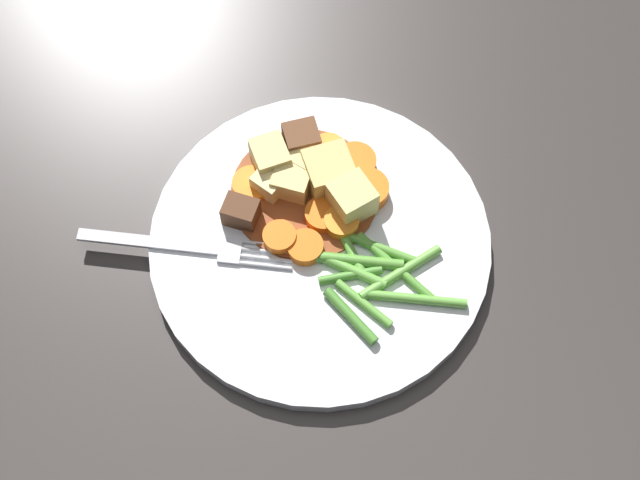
% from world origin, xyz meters
% --- Properties ---
extents(ground_plane, '(3.00, 3.00, 0.00)m').
position_xyz_m(ground_plane, '(0.00, 0.00, 0.00)').
color(ground_plane, '#383330').
extents(dinner_plate, '(0.28, 0.28, 0.01)m').
position_xyz_m(dinner_plate, '(0.00, 0.00, 0.01)').
color(dinner_plate, white).
rests_on(dinner_plate, ground_plane).
extents(stew_sauce, '(0.12, 0.12, 0.00)m').
position_xyz_m(stew_sauce, '(0.04, -0.01, 0.01)').
color(stew_sauce, brown).
rests_on(stew_sauce, dinner_plate).
extents(carrot_slice_0, '(0.04, 0.04, 0.01)m').
position_xyz_m(carrot_slice_0, '(-0.00, 0.01, 0.02)').
color(carrot_slice_0, orange).
rests_on(carrot_slice_0, dinner_plate).
extents(carrot_slice_1, '(0.05, 0.05, 0.01)m').
position_xyz_m(carrot_slice_1, '(0.04, -0.06, 0.02)').
color(carrot_slice_1, orange).
rests_on(carrot_slice_1, dinner_plate).
extents(carrot_slice_2, '(0.03, 0.03, 0.01)m').
position_xyz_m(carrot_slice_2, '(0.00, -0.02, 0.02)').
color(carrot_slice_2, orange).
rests_on(carrot_slice_2, dinner_plate).
extents(carrot_slice_3, '(0.04, 0.04, 0.01)m').
position_xyz_m(carrot_slice_3, '(0.01, -0.01, 0.02)').
color(carrot_slice_3, orange).
rests_on(carrot_slice_3, dinner_plate).
extents(carrot_slice_4, '(0.03, 0.03, 0.01)m').
position_xyz_m(carrot_slice_4, '(0.02, 0.03, 0.02)').
color(carrot_slice_4, orange).
rests_on(carrot_slice_4, dinner_plate).
extents(carrot_slice_5, '(0.03, 0.03, 0.01)m').
position_xyz_m(carrot_slice_5, '(0.06, -0.05, 0.02)').
color(carrot_slice_5, orange).
rests_on(carrot_slice_5, dinner_plate).
extents(carrot_slice_6, '(0.05, 0.05, 0.01)m').
position_xyz_m(carrot_slice_6, '(0.01, -0.06, 0.02)').
color(carrot_slice_6, orange).
rests_on(carrot_slice_6, dinner_plate).
extents(carrot_slice_7, '(0.04, 0.04, 0.01)m').
position_xyz_m(carrot_slice_7, '(0.07, 0.02, 0.02)').
color(carrot_slice_7, orange).
rests_on(carrot_slice_7, dinner_plate).
extents(potato_chunk_0, '(0.04, 0.04, 0.02)m').
position_xyz_m(potato_chunk_0, '(0.05, -0.01, 0.03)').
color(potato_chunk_0, '#E5CC7A').
rests_on(potato_chunk_0, dinner_plate).
extents(potato_chunk_1, '(0.03, 0.03, 0.03)m').
position_xyz_m(potato_chunk_1, '(0.01, -0.04, 0.03)').
color(potato_chunk_1, '#E5CC7A').
rests_on(potato_chunk_1, dinner_plate).
extents(potato_chunk_2, '(0.05, 0.05, 0.03)m').
position_xyz_m(potato_chunk_2, '(0.04, -0.04, 0.03)').
color(potato_chunk_2, '#DBBC6B').
rests_on(potato_chunk_2, dinner_plate).
extents(potato_chunk_3, '(0.04, 0.04, 0.03)m').
position_xyz_m(potato_chunk_3, '(0.08, -0.01, 0.03)').
color(potato_chunk_3, '#E5CC7A').
rests_on(potato_chunk_3, dinner_plate).
extents(potato_chunk_4, '(0.03, 0.03, 0.02)m').
position_xyz_m(potato_chunk_4, '(0.06, 0.01, 0.02)').
color(potato_chunk_4, '#EAD68C').
rests_on(potato_chunk_4, dinner_plate).
extents(potato_chunk_5, '(0.03, 0.03, 0.02)m').
position_xyz_m(potato_chunk_5, '(0.06, -0.03, 0.03)').
color(potato_chunk_5, '#E5CC7A').
rests_on(potato_chunk_5, dinner_plate).
extents(meat_chunk_0, '(0.03, 0.04, 0.03)m').
position_xyz_m(meat_chunk_0, '(0.08, -0.04, 0.03)').
color(meat_chunk_0, brown).
rests_on(meat_chunk_0, dinner_plate).
extents(meat_chunk_1, '(0.03, 0.03, 0.02)m').
position_xyz_m(meat_chunk_1, '(0.05, 0.04, 0.02)').
color(meat_chunk_1, '#56331E').
rests_on(meat_chunk_1, dinner_plate).
extents(green_bean_0, '(0.06, 0.02, 0.01)m').
position_xyz_m(green_bean_0, '(-0.02, -0.01, 0.02)').
color(green_bean_0, '#66AD42').
rests_on(green_bean_0, dinner_plate).
extents(green_bean_1, '(0.06, 0.01, 0.01)m').
position_xyz_m(green_bean_1, '(-0.07, 0.02, 0.02)').
color(green_bean_1, '#4C8E33').
rests_on(green_bean_1, dinner_plate).
extents(green_bean_2, '(0.06, 0.06, 0.01)m').
position_xyz_m(green_bean_2, '(-0.09, -0.03, 0.02)').
color(green_bean_2, '#66AD42').
rests_on(green_bean_2, dinner_plate).
extents(green_bean_3, '(0.05, 0.02, 0.01)m').
position_xyz_m(green_bean_3, '(-0.07, 0.01, 0.02)').
color(green_bean_3, '#66AD42').
rests_on(green_bean_3, dinner_plate).
extents(green_bean_4, '(0.07, 0.04, 0.01)m').
position_xyz_m(green_bean_4, '(-0.03, -0.00, 0.02)').
color(green_bean_4, '#66AD42').
rests_on(green_bean_4, dinner_plate).
extents(green_bean_5, '(0.01, 0.08, 0.01)m').
position_xyz_m(green_bean_5, '(-0.06, -0.03, 0.02)').
color(green_bean_5, '#66AD42').
rests_on(green_bean_5, dinner_plate).
extents(green_bean_6, '(0.06, 0.04, 0.01)m').
position_xyz_m(green_bean_6, '(-0.03, -0.03, 0.02)').
color(green_bean_6, '#599E38').
rests_on(green_bean_6, dinner_plate).
extents(green_bean_7, '(0.05, 0.06, 0.01)m').
position_xyz_m(green_bean_7, '(-0.04, -0.01, 0.02)').
color(green_bean_7, '#599E38').
rests_on(green_bean_7, dinner_plate).
extents(green_bean_8, '(0.08, 0.02, 0.01)m').
position_xyz_m(green_bean_8, '(-0.06, -0.03, 0.02)').
color(green_bean_8, '#599E38').
rests_on(green_bean_8, dinner_plate).
extents(green_bean_9, '(0.03, 0.05, 0.01)m').
position_xyz_m(green_bean_9, '(-0.04, -0.00, 0.02)').
color(green_bean_9, '#4C8E33').
rests_on(green_bean_9, dinner_plate).
extents(fork, '(0.13, 0.14, 0.00)m').
position_xyz_m(fork, '(0.05, 0.09, 0.02)').
color(fork, silver).
rests_on(fork, dinner_plate).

